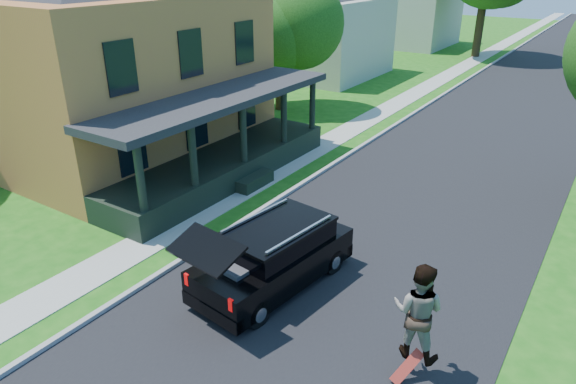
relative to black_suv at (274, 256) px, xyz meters
The scene contains 11 objects.
ground 2.21m from the black_suv, 46.93° to the right, with size 140.00×140.00×0.00m, color #185A12.
street 18.57m from the black_suv, 85.67° to the left, with size 8.00×120.00×0.02m, color black.
curb 18.71m from the black_suv, 98.15° to the left, with size 0.15×120.00×0.12m, color gray.
sidewalk 18.99m from the black_suv, 102.79° to the left, with size 1.30×120.00×0.03m, color #9D9F96.
front_walk 9.30m from the black_suv, 150.93° to the left, with size 6.50×1.20×0.03m, color #9D9F96.
main_house 12.93m from the black_suv, 158.48° to the left, with size 15.56×15.56×10.10m.
neighbor_house_mid 25.77m from the black_suv, 118.27° to the left, with size 12.78×12.78×8.30m.
black_suv is the anchor object (origin of this frame).
skateboarder 4.03m from the black_suv, 12.05° to the right, with size 1.04×0.84×2.02m.
skateboard 4.15m from the black_suv, 16.98° to the right, with size 0.49×0.54×0.63m.
tree_left_mid 16.67m from the black_suv, 123.80° to the left, with size 4.69×4.59×6.92m.
Camera 1 is at (4.77, -7.18, 7.42)m, focal length 32.00 mm.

